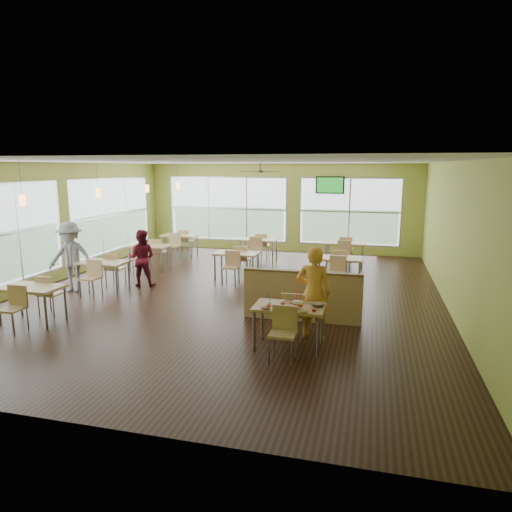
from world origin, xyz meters
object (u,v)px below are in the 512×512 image
main_table (289,313)px  half_wall_divider (302,296)px  food_basket (318,304)px  man_plaid (314,293)px

main_table → half_wall_divider: bearing=90.0°
main_table → half_wall_divider: 1.45m
main_table → food_basket: 0.51m
half_wall_divider → food_basket: half_wall_divider is taller
half_wall_divider → man_plaid: bearing=-69.0°
man_plaid → food_basket: 0.47m
half_wall_divider → man_plaid: (0.34, -0.89, 0.33)m
man_plaid → food_basket: bearing=108.1°
man_plaid → half_wall_divider: bearing=-67.6°
main_table → man_plaid: man_plaid is taller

